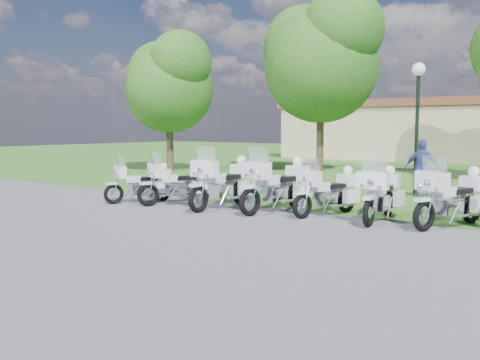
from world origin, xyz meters
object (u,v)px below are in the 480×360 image
Objects in this scene: motorcycle_0 at (143,182)px; motorcycle_6 at (453,197)px; motorcycle_4 at (329,191)px; lamp_post at (418,96)px; motorcycle_5 at (381,193)px; motorcycle_3 at (278,184)px; bystander_c at (422,168)px; motorcycle_2 at (224,182)px; motorcycle_1 at (179,182)px.

motorcycle_6 is (8.70, 1.53, 0.09)m from motorcycle_0.
motorcycle_4 reaches higher than motorcycle_0.
lamp_post is (0.40, 5.40, 2.66)m from motorcycle_4.
motorcycle_4 is 0.93× the size of motorcycle_5.
motorcycle_3 is 1.41m from motorcycle_4.
motorcycle_6 reaches higher than motorcycle_0.
bystander_c is (2.10, 5.37, 0.19)m from motorcycle_3.
motorcycle_2 is at bearing 22.51° from motorcycle_3.
motorcycle_0 is 2.79m from motorcycle_2.
motorcycle_3 reaches higher than motorcycle_6.
motorcycle_3 is 6.49m from lamp_post.
motorcycle_5 is (2.79, 0.31, -0.07)m from motorcycle_3.
motorcycle_0 is 4.39m from motorcycle_3.
lamp_post is (-1.02, 5.39, 2.63)m from motorcycle_5.
motorcycle_1 is 0.91× the size of motorcycle_6.
motorcycle_6 is (7.51, 1.16, 0.04)m from motorcycle_1.
bystander_c reaches higher than motorcycle_3.
motorcycle_6 is (4.42, 0.55, -0.05)m from motorcycle_3.
lamp_post is (3.33, 6.10, 2.56)m from motorcycle_2.
motorcycle_0 is 0.92× the size of motorcycle_1.
motorcycle_1 is 5.95m from motorcycle_5.
motorcycle_1 is 0.50× the size of lamp_post.
motorcycle_2 is at bearing 29.28° from motorcycle_4.
motorcycle_5 is at bearing -163.79° from motorcycle_4.
motorcycle_5 is at bearing -165.82° from motorcycle_3.
motorcycle_5 is 1.65m from motorcycle_6.
motorcycle_2 is (1.54, 0.20, 0.08)m from motorcycle_1.
motorcycle_5 is (1.41, 0.01, 0.03)m from motorcycle_4.
motorcycle_4 is at bearing -166.52° from motorcycle_2.
bystander_c is (0.33, -0.33, -2.36)m from lamp_post.
motorcycle_3 reaches higher than motorcycle_1.
motorcycle_4 is at bearing 23.49° from motorcycle_6.
motorcycle_1 is (1.19, 0.37, 0.05)m from motorcycle_0.
motorcycle_5 is (4.35, 0.71, -0.07)m from motorcycle_2.
lamp_post is at bearing -107.61° from motorcycle_0.
motorcycle_0 is at bearing 3.46° from motorcycle_5.
motorcycle_0 is 0.84× the size of motorcycle_5.
motorcycle_0 is at bearing -132.18° from lamp_post.
motorcycle_2 is (2.72, 0.58, 0.14)m from motorcycle_0.
motorcycle_2 is at bearing -118.61° from lamp_post.
motorcycle_5 is at bearing -79.31° from lamp_post.
bystander_c reaches higher than motorcycle_5.
lamp_post is (1.77, 5.70, 2.55)m from motorcycle_3.
bystander_c is at bearing -45.65° from motorcycle_6.
bystander_c is (-0.69, 5.06, 0.27)m from motorcycle_5.
motorcycle_3 is (4.28, 0.98, 0.14)m from motorcycle_0.
motorcycle_3 is 1.10× the size of motorcycle_6.
bystander_c is at bearing -89.16° from motorcycle_5.
motorcycle_2 is 1.00× the size of motorcycle_3.
motorcycle_1 is 8.39m from lamp_post.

